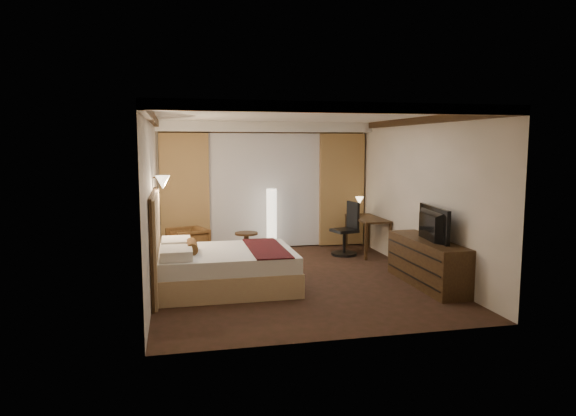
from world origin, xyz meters
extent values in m
cube|color=black|center=(0.00, 0.00, 0.00)|extent=(4.50, 5.50, 0.01)
cube|color=white|center=(0.00, 0.00, 2.70)|extent=(4.50, 5.50, 0.01)
cube|color=beige|center=(0.00, 2.75, 1.35)|extent=(4.50, 0.02, 2.70)
cube|color=beige|center=(-2.25, 0.00, 1.35)|extent=(0.02, 5.50, 2.70)
cube|color=beige|center=(2.25, 0.00, 1.35)|extent=(0.02, 5.50, 2.70)
cube|color=white|center=(0.00, 2.50, 2.60)|extent=(4.50, 0.50, 0.20)
cube|color=silver|center=(0.00, 2.67, 1.25)|extent=(2.48, 0.04, 2.45)
cube|color=#A5854B|center=(-1.70, 2.61, 1.25)|extent=(1.00, 0.14, 2.45)
cube|color=#A5854B|center=(1.70, 2.61, 1.25)|extent=(1.00, 0.14, 2.45)
imported|color=#462915|center=(-1.68, 1.86, 0.35)|extent=(0.83, 0.85, 0.69)
imported|color=black|center=(1.97, -0.83, 1.07)|extent=(0.80, 1.23, 0.15)
camera|label=1|loc=(-1.89, -8.16, 2.23)|focal=32.00mm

